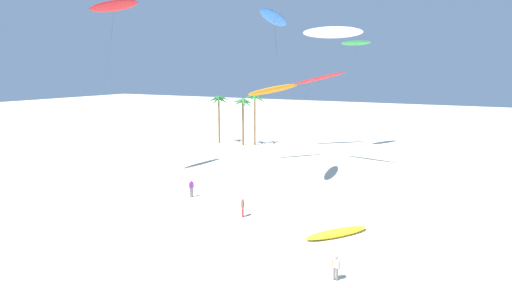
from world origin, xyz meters
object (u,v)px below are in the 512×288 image
Objects in this scene: flying_kite_3 at (274,18)px; grounded_kite_2 at (337,233)px; flying_kite_2 at (115,6)px; flying_kite_4 at (332,32)px; flying_kite_0 at (319,78)px; person_near_left at (191,187)px; person_near_right at (336,267)px; palm_tree_1 at (243,105)px; flying_kite_7 at (273,90)px; palm_tree_0 at (219,102)px; flying_kite_1 at (357,43)px; person_foreground_walker at (243,207)px; palm_tree_2 at (255,102)px.

flying_kite_3 reaches higher than grounded_kite_2.
flying_kite_4 is (19.82, 14.23, -2.49)m from flying_kite_2.
person_near_left is (-2.26, -30.66, -9.98)m from flying_kite_0.
person_near_left is at bearing -94.22° from flying_kite_0.
flying_kite_0 is 2.47× the size of grounded_kite_2.
flying_kite_0 is at bearing 113.82° from flying_kite_4.
flying_kite_0 is 7.82× the size of person_near_right.
flying_kite_3 is (3.38, -23.94, 6.31)m from flying_kite_0.
palm_tree_1 is 44.50m from person_near_right.
flying_kite_7 is 26.90m from grounded_kite_2.
person_near_right is (16.69, -26.68, -8.83)m from flying_kite_7.
person_near_right is at bearing -57.97° from flying_kite_7.
palm_tree_0 is 1.63× the size of grounded_kite_2.
person_near_right reaches higher than grounded_kite_2.
flying_kite_4 is 3.50× the size of grounded_kite_2.
flying_kite_2 is 12.98× the size of person_near_right.
flying_kite_1 is at bearing 62.14° from flying_kite_7.
palm_tree_1 is 0.46× the size of flying_kite_1.
person_near_right is (28.54, -11.60, -18.21)m from flying_kite_2.
flying_kite_1 is 10.35× the size of person_foreground_walker.
flying_kite_3 is (13.03, -20.70, 10.08)m from palm_tree_2.
palm_tree_0 is at bearing 134.60° from flying_kite_3.
flying_kite_2 reaches higher than flying_kite_4.
flying_kite_2 is at bearing -84.77° from palm_tree_0.
flying_kite_1 is 0.83× the size of flying_kite_2.
flying_kite_4 is at bearing 63.71° from person_near_left.
flying_kite_3 reaches higher than flying_kite_1.
flying_kite_3 is 1.04× the size of flying_kite_4.
palm_tree_2 is at bearing 123.92° from person_near_right.
flying_kite_0 is at bearing -169.96° from flying_kite_1.
flying_kite_2 is at bearing -144.33° from flying_kite_4.
grounded_kite_2 is (28.90, -28.82, -6.77)m from palm_tree_0.
flying_kite_1 reaches higher than palm_tree_1.
person_near_left is (-7.09, 2.40, 0.07)m from person_foreground_walker.
palm_tree_2 is 27.78m from flying_kite_2.
person_near_left is at bearing -91.19° from flying_kite_7.
palm_tree_1 is 33.69m from person_foreground_walker.
flying_kite_7 is at bearing 108.46° from person_foreground_walker.
person_foreground_walker is at bearing -60.66° from palm_tree_1.
person_foreground_walker is (20.73, -28.67, -6.09)m from palm_tree_0.
flying_kite_2 is 21.61m from person_near_left.
person_near_left is at bearing -103.69° from flying_kite_1.
flying_kite_3 is 14.37m from flying_kite_7.
flying_kite_0 is 13.12m from flying_kite_7.
flying_kite_1 is at bearing 10.04° from flying_kite_0.
palm_tree_2 reaches higher than grounded_kite_2.
flying_kite_7 is at bearing -117.86° from flying_kite_1.
flying_kite_3 is at bearing 13.35° from flying_kite_2.
palm_tree_1 is at bearing -160.23° from flying_kite_0.
grounded_kite_2 is at bearing 105.73° from person_near_right.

